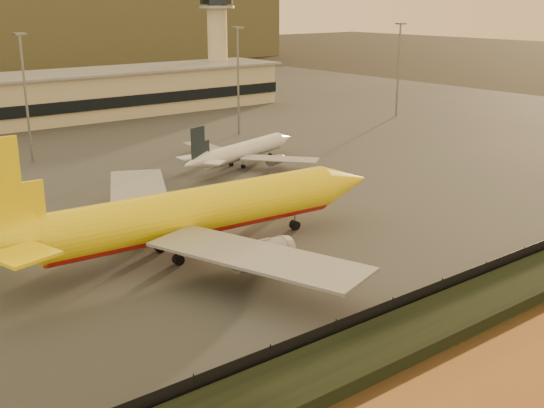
{
  "coord_description": "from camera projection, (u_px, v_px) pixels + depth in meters",
  "views": [
    {
      "loc": [
        -55.46,
        -55.42,
        31.87
      ],
      "look_at": [
        -2.02,
        12.0,
        5.89
      ],
      "focal_mm": 45.0,
      "sensor_mm": 36.0,
      "label": 1
    }
  ],
  "objects": [
    {
      "name": "gse_vehicle_white",
      "position": [
        77.0,
        219.0,
        99.24
      ],
      "size": [
        4.52,
        3.06,
        1.86
      ],
      "primitive_type": "cube",
      "rotation": [
        0.0,
        0.0,
        0.31
      ],
      "color": "silver",
      "rests_on": "tarmac"
    },
    {
      "name": "apron_light_masts",
      "position": [
        151.0,
        78.0,
        144.41
      ],
      "size": [
        152.2,
        12.2,
        25.4
      ],
      "color": "slate",
      "rests_on": "tarmac"
    },
    {
      "name": "tarmac",
      "position": [
        53.0,
        144.0,
        155.01
      ],
      "size": [
        320.0,
        220.0,
        0.2
      ],
      "primitive_type": "cube",
      "color": "#2D2D2D",
      "rests_on": "ground"
    },
    {
      "name": "perimeter_fence",
      "position": [
        430.0,
        294.0,
        73.64
      ],
      "size": [
        300.0,
        0.05,
        2.2
      ],
      "primitive_type": "cube",
      "color": "black",
      "rests_on": "tarmac"
    },
    {
      "name": "ground",
      "position": [
        345.0,
        269.0,
        83.77
      ],
      "size": [
        900.0,
        900.0,
        0.0
      ],
      "primitive_type": "plane",
      "color": "black",
      "rests_on": "ground"
    },
    {
      "name": "control_tower",
      "position": [
        217.0,
        32.0,
        217.41
      ],
      "size": [
        11.2,
        11.2,
        35.5
      ],
      "color": "#C7AC8A",
      "rests_on": "tarmac"
    },
    {
      "name": "dhl_cargo_jet",
      "position": [
        190.0,
        214.0,
        86.93
      ],
      "size": [
        59.48,
        58.16,
        17.77
      ],
      "rotation": [
        0.0,
        0.0,
        -0.07
      ],
      "color": "yellow",
      "rests_on": "tarmac"
    },
    {
      "name": "white_narrowbody_jet",
      "position": [
        243.0,
        151.0,
        134.1
      ],
      "size": [
        33.09,
        31.51,
        9.7
      ],
      "rotation": [
        0.0,
        0.0,
        0.3
      ],
      "color": "silver",
      "rests_on": "tarmac"
    },
    {
      "name": "embankment",
      "position": [
        460.0,
        311.0,
        70.81
      ],
      "size": [
        320.0,
        7.0,
        1.4
      ],
      "primitive_type": "cube",
      "color": "black",
      "rests_on": "ground"
    },
    {
      "name": "gse_vehicle_yellow",
      "position": [
        278.0,
        208.0,
        104.17
      ],
      "size": [
        4.74,
        3.57,
        1.95
      ],
      "primitive_type": "cube",
      "rotation": [
        0.0,
        0.0,
        0.43
      ],
      "color": "yellow",
      "rests_on": "tarmac"
    }
  ]
}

